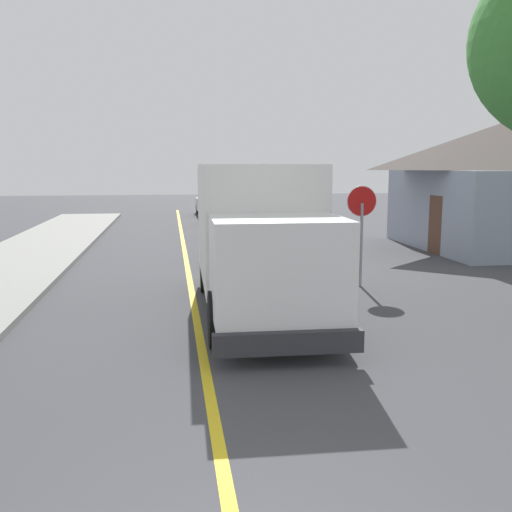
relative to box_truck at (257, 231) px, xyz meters
name	(u,v)px	position (x,y,z in m)	size (l,w,h in m)	color
centre_line_yellow	(193,301)	(-1.39, 1.03, -1.76)	(0.16, 56.00, 0.01)	gold
box_truck	(257,231)	(0.00, 0.00, 0.00)	(2.55, 7.23, 3.20)	silver
parked_car_near	(251,240)	(0.66, 5.78, -0.97)	(2.01, 4.48, 1.67)	#4C564C
parked_car_mid	(238,222)	(0.94, 11.75, -0.97)	(1.89, 4.44, 1.67)	silver
parked_car_far	(229,211)	(1.19, 18.12, -0.97)	(1.97, 4.47, 1.67)	maroon
parked_car_furthest	(212,203)	(0.73, 24.62, -0.97)	(1.87, 4.43, 1.67)	#B7B7BC
stop_sign	(362,216)	(3.07, 2.10, 0.09)	(0.80, 0.10, 2.65)	gray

